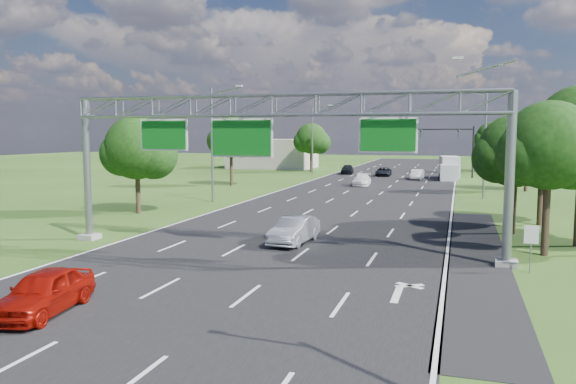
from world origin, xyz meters
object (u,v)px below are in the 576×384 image
at_px(red_coupe, 44,292).
at_px(box_truck, 449,168).
at_px(regulatory_sign, 531,239).
at_px(silver_sedan, 294,230).
at_px(sign_gantry, 275,117).
at_px(traffic_signal, 446,140).

relative_size(red_coupe, box_truck, 0.54).
height_order(regulatory_sign, silver_sedan, regulatory_sign).
relative_size(sign_gantry, silver_sedan, 5.17).
bearing_deg(box_truck, silver_sedan, -105.19).
xyz_separation_m(traffic_signal, silver_sedan, (-6.82, -50.74, -4.42)).
bearing_deg(red_coupe, sign_gantry, 62.18).
height_order(sign_gantry, regulatory_sign, sign_gantry).
xyz_separation_m(regulatory_sign, silver_sedan, (-11.74, 3.28, -0.76)).
bearing_deg(traffic_signal, red_coupe, -100.07).
bearing_deg(red_coupe, regulatory_sign, 25.79).
relative_size(traffic_signal, silver_sedan, 2.69).
bearing_deg(silver_sedan, red_coupe, -104.07).
bearing_deg(traffic_signal, regulatory_sign, -84.80).
distance_m(sign_gantry, silver_sedan, 6.55).
distance_m(sign_gantry, red_coupe, 14.04).
relative_size(sign_gantry, red_coupe, 5.36).
xyz_separation_m(traffic_signal, box_truck, (0.52, -2.94, -3.74)).
relative_size(regulatory_sign, traffic_signal, 0.17).
height_order(sign_gantry, box_truck, sign_gantry).
distance_m(sign_gantry, traffic_signal, 53.51).
bearing_deg(sign_gantry, red_coupe, -110.25).
distance_m(silver_sedan, box_truck, 48.36).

